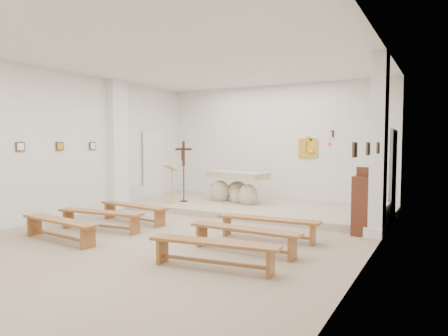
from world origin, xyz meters
The scene contains 29 objects.
ground centered at (0.00, 0.00, 0.00)m, with size 7.00×10.00×0.00m, color tan.
wall_left centered at (-3.49, 0.00, 1.75)m, with size 0.02×10.00×3.50m, color white.
wall_right centered at (3.49, 0.00, 1.75)m, with size 0.02×10.00×3.50m, color white.
wall_back centered at (0.00, 4.99, 1.75)m, with size 7.00×0.02×3.50m, color white.
ceiling centered at (0.00, 0.00, 3.49)m, with size 7.00×10.00×0.02m, color silver.
sanctuary_platform centered at (0.00, 3.50, 0.07)m, with size 6.98×3.00×0.15m, color #BDAE91.
pilaster_left centered at (-3.37, 2.00, 1.75)m, with size 0.26×0.55×3.50m, color white.
pilaster_right centered at (3.37, 2.00, 1.75)m, with size 0.26×0.55×3.50m, color white.
gold_wall_relief centered at (1.05, 4.96, 1.65)m, with size 0.55×0.04×0.55m, color gold.
sanctuary_lamp centered at (1.75, 4.71, 1.81)m, with size 0.11×0.36×0.44m.
station_frame_left_front centered at (-3.47, -0.80, 1.72)m, with size 0.03×0.20×0.20m, color #3F2F1B.
station_frame_left_mid centered at (-3.47, 0.20, 1.72)m, with size 0.03×0.20×0.20m, color #3F2F1B.
station_frame_left_rear centered at (-3.47, 1.20, 1.72)m, with size 0.03×0.20×0.20m, color #3F2F1B.
station_frame_right_front centered at (3.47, -0.80, 1.72)m, with size 0.03×0.20×0.20m, color #3F2F1B.
station_frame_right_mid centered at (3.47, 0.20, 1.72)m, with size 0.03×0.20×0.20m, color #3F2F1B.
station_frame_right_rear centered at (3.47, 1.20, 1.72)m, with size 0.03×0.20×0.20m, color #3F2F1B.
radiator_left centered at (-3.43, 2.70, 0.27)m, with size 0.10×0.85×0.52m, color silver.
radiator_right centered at (3.43, 2.70, 0.27)m, with size 0.10×0.85×0.52m, color silver.
altar centered at (-0.57, 3.69, 0.51)m, with size 1.92×1.13×0.93m.
lectern centered at (-2.13, 2.77, 0.67)m, with size 0.45×0.41×1.06m.
crucifix_stand centered at (-1.90, 3.02, 1.13)m, with size 0.51×0.22×1.70m.
potted_plant centered at (-1.27, 3.93, 0.43)m, with size 0.50×0.44×0.56m, color #335F26.
donation_pedestal centered at (3.10, 1.90, 0.59)m, with size 0.38×0.38×1.34m.
bench_left_front centered at (-1.64, 0.68, 0.31)m, with size 1.97×0.55×0.41m.
bench_right_front centered at (1.64, 0.68, 0.31)m, with size 1.96×0.44×0.41m.
bench_left_second centered at (-1.64, -0.31, 0.31)m, with size 1.97×0.55×0.41m.
bench_right_second centered at (1.64, -0.31, 0.31)m, with size 1.95×0.36×0.41m.
bench_left_third centered at (-1.64, -1.31, 0.31)m, with size 1.97×0.51×0.41m.
bench_right_third centered at (1.64, -1.31, 0.31)m, with size 1.97×0.56×0.41m.
Camera 1 is at (4.51, -6.13, 1.82)m, focal length 32.00 mm.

